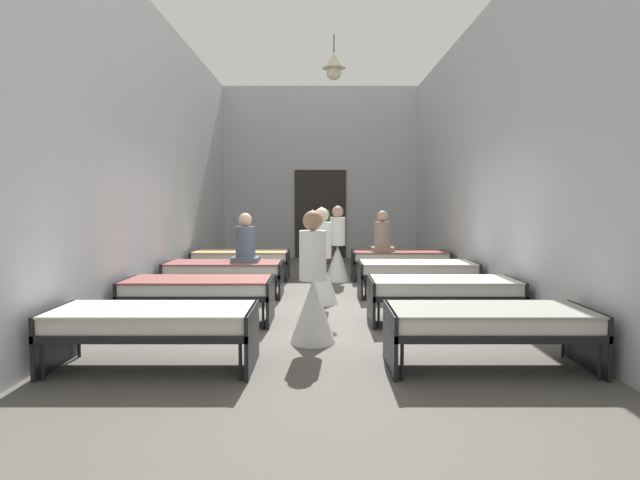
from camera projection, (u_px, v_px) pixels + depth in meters
ground_plane at (320, 311)px, 7.96m from camera, size 5.86×14.51×0.10m
room_shell at (320, 155)px, 9.01m from camera, size 5.66×14.11×4.65m
bed_left_row_0 at (152, 322)px, 5.08m from camera, size 1.90×0.84×0.57m
bed_right_row_0 at (488, 322)px, 5.09m from camera, size 1.90×0.84×0.57m
bed_left_row_1 at (198, 289)px, 6.98m from camera, size 1.90×0.84×0.57m
bed_right_row_1 at (442, 289)px, 6.98m from camera, size 1.90×0.84×0.57m
bed_left_row_2 at (224, 270)px, 8.87m from camera, size 1.90×0.84×0.57m
bed_right_row_2 at (416, 270)px, 8.88m from camera, size 1.90×0.84×0.57m
bed_left_row_3 at (241, 258)px, 10.77m from camera, size 1.90×0.84×0.57m
bed_right_row_3 at (399, 258)px, 10.77m from camera, size 1.90×0.84×0.57m
nurse_near_aisle at (337, 254)px, 10.57m from camera, size 0.52×0.52×1.49m
nurse_mid_aisle at (321, 269)px, 8.27m from camera, size 0.52×0.52×1.49m
nurse_far_aisle at (312, 295)px, 6.00m from camera, size 0.52×0.52×1.49m
patient_seated_primary at (245, 244)px, 8.84m from camera, size 0.44×0.44×0.80m
patient_seated_secondary at (382, 236)px, 10.75m from camera, size 0.44×0.44×0.80m
potted_plant at (328, 229)px, 13.52m from camera, size 0.51×0.51×1.39m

